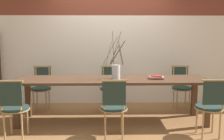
# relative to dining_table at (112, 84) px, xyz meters

# --- Properties ---
(ground_plane) EXTENTS (16.00, 16.00, 0.00)m
(ground_plane) POSITION_rel_dining_table_xyz_m (0.00, 0.00, -0.67)
(ground_plane) COLOR olive
(wall_rear) EXTENTS (12.00, 0.06, 3.20)m
(wall_rear) POSITION_rel_dining_table_xyz_m (0.00, 1.25, 0.93)
(wall_rear) COLOR silver
(wall_rear) RESTS_ON ground_plane
(dining_table) EXTENTS (3.30, 0.82, 0.76)m
(dining_table) POSITION_rel_dining_table_xyz_m (0.00, 0.00, 0.00)
(dining_table) COLOR #4C3321
(dining_table) RESTS_ON ground_plane
(chair_near_leftend) EXTENTS (0.41, 0.41, 0.89)m
(chair_near_leftend) POSITION_rel_dining_table_xyz_m (-1.42, -0.72, -0.18)
(chair_near_leftend) COLOR #233833
(chair_near_leftend) RESTS_ON ground_plane
(chair_near_left) EXTENTS (0.41, 0.41, 0.89)m
(chair_near_left) POSITION_rel_dining_table_xyz_m (0.01, -0.72, -0.18)
(chair_near_left) COLOR #233833
(chair_near_left) RESTS_ON ground_plane
(chair_near_center) EXTENTS (0.41, 0.41, 0.89)m
(chair_near_center) POSITION_rel_dining_table_xyz_m (1.42, -0.72, -0.18)
(chair_near_center) COLOR #233833
(chair_near_center) RESTS_ON ground_plane
(chair_far_leftend) EXTENTS (0.41, 0.41, 0.89)m
(chair_far_leftend) POSITION_rel_dining_table_xyz_m (-1.40, 0.72, -0.18)
(chair_far_leftend) COLOR #233833
(chair_far_leftend) RESTS_ON ground_plane
(chair_far_left) EXTENTS (0.41, 0.41, 0.89)m
(chair_far_left) POSITION_rel_dining_table_xyz_m (-0.03, 0.72, -0.18)
(chair_far_left) COLOR #233833
(chair_far_left) RESTS_ON ground_plane
(chair_far_center) EXTENTS (0.41, 0.41, 0.89)m
(chair_far_center) POSITION_rel_dining_table_xyz_m (1.42, 0.72, -0.18)
(chair_far_center) COLOR #233833
(chair_far_center) RESTS_ON ground_plane
(vase_centerpiece) EXTENTS (0.39, 0.35, 0.81)m
(vase_centerpiece) POSITION_rel_dining_table_xyz_m (0.07, -0.03, 0.23)
(vase_centerpiece) COLOR silver
(vase_centerpiece) RESTS_ON dining_table
(book_stack) EXTENTS (0.27, 0.20, 0.06)m
(book_stack) POSITION_rel_dining_table_xyz_m (0.76, -0.02, 0.11)
(book_stack) COLOR maroon
(book_stack) RESTS_ON dining_table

